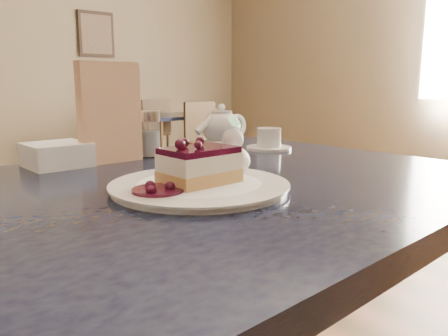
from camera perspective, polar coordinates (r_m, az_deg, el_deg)
main_table at (r=0.85m, az=-5.46°, el=-7.75°), size 1.35×0.94×0.81m
dessert_plate at (r=0.78m, az=-3.21°, el=-2.41°), size 0.31×0.31×0.01m
cheesecake_slice at (r=0.77m, az=-3.24°, el=0.32°), size 0.13×0.10×0.06m
whipped_cream at (r=0.84m, az=1.16°, el=0.99°), size 0.07×0.07×0.06m
berry_sauce at (r=0.72m, az=-8.61°, el=-2.89°), size 0.09×0.09×0.01m
tea_set at (r=1.32m, az=0.86°, el=4.86°), size 0.23×0.27×0.11m
menu_card at (r=1.08m, az=-14.67°, el=6.98°), size 0.15×0.04×0.24m
sugar_shaker at (r=1.15m, az=-9.88°, el=4.49°), size 0.06×0.06×0.12m
napkin_stack at (r=1.07m, az=-21.02°, el=1.64°), size 0.14×0.14×0.05m
bg_table_far_right at (r=5.00m, az=-6.06°, el=0.09°), size 0.91×1.61×1.07m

